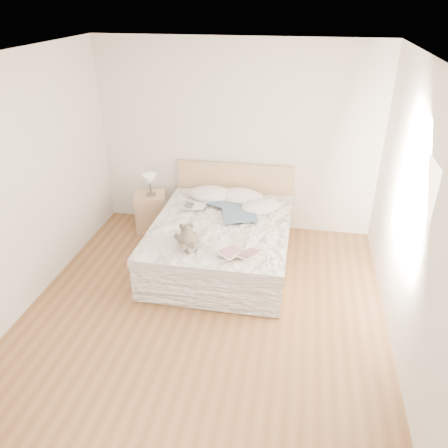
{
  "coord_description": "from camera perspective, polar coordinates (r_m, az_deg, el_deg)",
  "views": [
    {
      "loc": [
        0.92,
        -3.69,
        3.21
      ],
      "look_at": [
        0.05,
        1.05,
        0.62
      ],
      "focal_mm": 35.0,
      "sensor_mm": 36.0,
      "label": 1
    }
  ],
  "objects": [
    {
      "name": "floor",
      "position": [
        4.97,
        -2.78,
        -11.96
      ],
      "size": [
        4.0,
        4.5,
        0.0
      ],
      "primitive_type": "cube",
      "color": "brown",
      "rests_on": "ground"
    },
    {
      "name": "pillow_right",
      "position": [
        5.89,
        4.77,
        2.31
      ],
      "size": [
        0.66,
        0.61,
        0.16
      ],
      "primitive_type": "ellipsoid",
      "rotation": [
        0.0,
        0.0,
        0.56
      ],
      "color": "silver",
      "rests_on": "bed"
    },
    {
      "name": "pillow_middle",
      "position": [
        6.17,
        2.29,
        3.61
      ],
      "size": [
        0.69,
        0.53,
        0.19
      ],
      "primitive_type": "ellipsoid",
      "rotation": [
        0.0,
        0.0,
        -0.14
      ],
      "color": "white",
      "rests_on": "bed"
    },
    {
      "name": "teddy_bear",
      "position": [
        5.01,
        -4.9,
        -2.54
      ],
      "size": [
        0.35,
        0.41,
        0.18
      ],
      "primitive_type": null,
      "rotation": [
        0.0,
        0.0,
        0.35
      ],
      "color": "brown",
      "rests_on": "bed"
    },
    {
      "name": "nightstand",
      "position": [
        6.63,
        -9.55,
        1.62
      ],
      "size": [
        0.55,
        0.52,
        0.56
      ],
      "primitive_type": "cube",
      "rotation": [
        0.0,
        0.0,
        0.33
      ],
      "color": "tan",
      "rests_on": "floor"
    },
    {
      "name": "photo_book",
      "position": [
        5.9,
        -3.89,
        2.28
      ],
      "size": [
        0.31,
        0.21,
        0.02
      ],
      "primitive_type": "cube",
      "rotation": [
        0.0,
        0.0,
        -0.01
      ],
      "color": "white",
      "rests_on": "bed"
    },
    {
      "name": "wall_front",
      "position": [
        2.52,
        -15.79,
        -20.61
      ],
      "size": [
        4.0,
        0.02,
        2.7
      ],
      "primitive_type": "cube",
      "color": "white",
      "rests_on": "ground"
    },
    {
      "name": "table_lamp",
      "position": [
        6.4,
        -9.67,
        5.63
      ],
      "size": [
        0.26,
        0.26,
        0.32
      ],
      "color": "#4A4541",
      "rests_on": "nightstand"
    },
    {
      "name": "window",
      "position": [
        4.49,
        23.31,
        2.77
      ],
      "size": [
        0.02,
        1.3,
        1.1
      ],
      "primitive_type": "cube",
      "color": "white",
      "rests_on": "wall_right"
    },
    {
      "name": "wall_right",
      "position": [
        4.27,
        23.92,
        -0.16
      ],
      "size": [
        0.02,
        4.5,
        2.7
      ],
      "primitive_type": "cube",
      "color": "white",
      "rests_on": "ground"
    },
    {
      "name": "bed",
      "position": [
        5.75,
        -0.21,
        -2.06
      ],
      "size": [
        1.72,
        2.14,
        1.0
      ],
      "color": "tan",
      "rests_on": "floor"
    },
    {
      "name": "blouse",
      "position": [
        5.76,
        1.9,
        1.63
      ],
      "size": [
        0.83,
        0.86,
        0.03
      ],
      "primitive_type": null,
      "rotation": [
        0.0,
        0.0,
        0.32
      ],
      "color": "#324A62",
      "rests_on": "bed"
    },
    {
      "name": "ceiling",
      "position": [
        3.84,
        -3.77,
        20.59
      ],
      "size": [
        4.0,
        4.5,
        0.0
      ],
      "primitive_type": "cube",
      "color": "white",
      "rests_on": "ground"
    },
    {
      "name": "pillow_left",
      "position": [
        6.24,
        -1.66,
        3.94
      ],
      "size": [
        0.67,
        0.48,
        0.19
      ],
      "primitive_type": "ellipsoid",
      "rotation": [
        0.0,
        0.0,
        -0.05
      ],
      "color": "white",
      "rests_on": "bed"
    },
    {
      "name": "wall_left",
      "position": [
        5.06,
        -25.89,
        3.74
      ],
      "size": [
        0.02,
        4.5,
        2.7
      ],
      "primitive_type": "cube",
      "color": "white",
      "rests_on": "ground"
    },
    {
      "name": "wall_back",
      "position": [
        6.29,
        1.58,
        11.05
      ],
      "size": [
        4.0,
        0.02,
        2.7
      ],
      "primitive_type": "cube",
      "color": "white",
      "rests_on": "ground"
    },
    {
      "name": "childrens_book",
      "position": [
        4.86,
        2.11,
        -3.84
      ],
      "size": [
        0.49,
        0.45,
        0.03
      ],
      "primitive_type": "cube",
      "rotation": [
        0.0,
        0.0,
        -0.59
      ],
      "color": "beige",
      "rests_on": "bed"
    }
  ]
}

